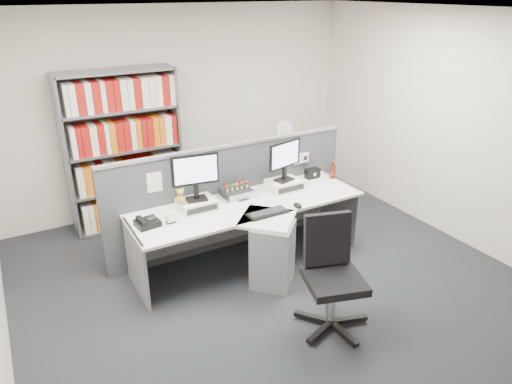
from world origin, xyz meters
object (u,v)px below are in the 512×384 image
desktop_pc (237,192)px  mouse (298,205)px  desk (259,233)px  desk_phone (147,223)px  filing_cabinet (283,179)px  monitor_left (195,173)px  shelving_unit (124,152)px  monitor_right (285,157)px  cola_bottle (333,172)px  desk_calendar (171,218)px  speaker (312,173)px  office_chair (331,271)px  keyboard (267,213)px  desk_fan (284,134)px

desktop_pc → mouse: size_ratio=2.63×
desk → desk_phone: bearing=167.2°
desk → filing_cabinet: (1.20, 1.40, -0.11)m
monitor_left → shelving_unit: bearing=104.0°
monitor_left → mouse: bearing=-28.1°
monitor_right → cola_bottle: size_ratio=2.07×
monitor_right → desk_calendar: 1.51m
desk → speaker: (1.05, 0.49, 0.32)m
desk_calendar → desk_phone: bearing=167.4°
cola_bottle → filing_cabinet: 1.14m
desk → speaker: bearing=25.3°
desk_calendar → cola_bottle: bearing=4.2°
monitor_right → shelving_unit: shelving_unit is taller
desk_phone → office_chair: 1.84m
mouse → desk_phone: bearing=166.2°
desk → desk_phone: desk_phone is taller
keyboard → speaker: (1.00, 0.60, 0.04)m
desk_calendar → office_chair: size_ratio=0.11×
keyboard → desk_phone: bearing=162.7°
monitor_right → keyboard: (-0.52, -0.49, -0.37)m
desktop_pc → office_chair: (0.15, -1.55, -0.21)m
filing_cabinet → keyboard: bearing=-127.5°
monitor_right → desk_fan: 1.20m
desk_calendar → shelving_unit: (-0.00, 1.64, 0.21)m
filing_cabinet → shelving_unit: bearing=167.9°
desk → mouse: size_ratio=21.72×
monitor_right → mouse: (-0.15, -0.51, -0.36)m
office_chair → keyboard: bearing=95.1°
cola_bottle → monitor_right: bearing=178.2°
monitor_right → office_chair: monitor_right is taller
shelving_unit → desk_fan: (2.10, -0.45, 0.04)m
desktop_pc → cola_bottle: size_ratio=1.38×
desktop_pc → speaker: (1.07, 0.03, 0.02)m
desk → office_chair: office_chair is taller
desk_calendar → office_chair: office_chair is taller
desktop_pc → cola_bottle: cola_bottle is taller
monitor_left → speaker: monitor_left is taller
desk_phone → filing_cabinet: 2.62m
desk → filing_cabinet: desk is taller
desktop_pc → shelving_unit: 1.65m
speaker → shelving_unit: size_ratio=0.09×
monitor_right → shelving_unit: (-1.46, 1.47, -0.13)m
monitor_right → cola_bottle: monitor_right is taller
speaker → filing_cabinet: bearing=80.5°
cola_bottle → shelving_unit: shelving_unit is taller
desk_calendar → cola_bottle: 2.16m
monitor_right → keyboard: 0.80m
mouse → desk_calendar: desk_calendar is taller
cola_bottle → office_chair: (-1.12, -1.45, -0.25)m
monitor_right → speaker: bearing=12.9°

